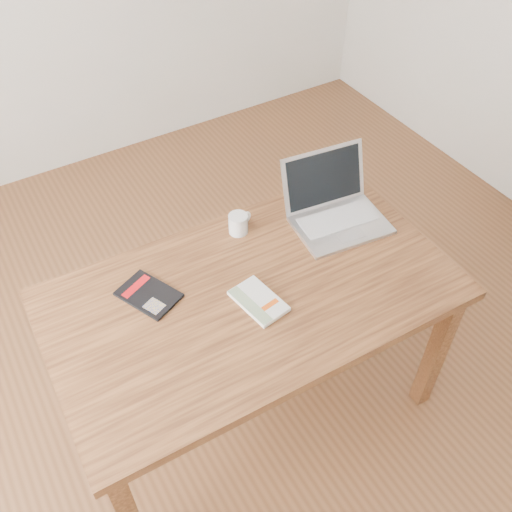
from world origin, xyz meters
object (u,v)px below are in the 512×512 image
desk (253,307)px  white_guidebook (258,301)px  black_guidebook (149,295)px  laptop (335,208)px  coffee_mug (239,223)px

desk → white_guidebook: (-0.01, -0.05, 0.10)m
black_guidebook → laptop: size_ratio=0.63×
coffee_mug → white_guidebook: bearing=-128.3°
white_guidebook → laptop: bearing=15.3°
white_guidebook → black_guidebook: bearing=135.1°
desk → coffee_mug: size_ratio=13.53×
desk → laptop: 0.53m
coffee_mug → black_guidebook: bearing=177.0°
white_guidebook → laptop: laptop is taller
desk → black_guidebook: (-0.32, 0.17, 0.10)m
desk → laptop: size_ratio=3.71×
laptop → white_guidebook: bearing=-148.5°
laptop → coffee_mug: bearing=167.5°
black_guidebook → coffee_mug: size_ratio=2.31×
desk → black_guidebook: size_ratio=5.85×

